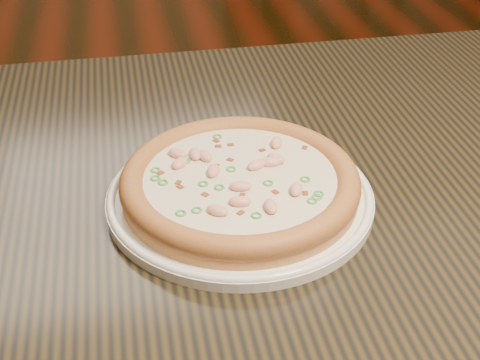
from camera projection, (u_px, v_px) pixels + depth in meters
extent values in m
plane|color=black|center=(165.00, 326.00, 1.63)|extent=(9.00, 9.00, 0.00)
cube|color=black|center=(326.00, 182.00, 0.84)|extent=(1.20, 0.80, 0.04)
cylinder|color=white|center=(240.00, 197.00, 0.77)|extent=(0.31, 0.31, 0.01)
torus|color=white|center=(240.00, 193.00, 0.76)|extent=(0.30, 0.30, 0.01)
cylinder|color=#D1864B|center=(240.00, 187.00, 0.76)|extent=(0.27, 0.27, 0.02)
torus|color=#BD733D|center=(240.00, 180.00, 0.75)|extent=(0.27, 0.27, 0.03)
cylinder|color=beige|center=(240.00, 178.00, 0.75)|extent=(0.22, 0.22, 0.00)
ellipsoid|color=#F2B29E|center=(205.00, 156.00, 0.78)|extent=(0.02, 0.03, 0.01)
ellipsoid|color=#F2B29E|center=(271.00, 206.00, 0.70)|extent=(0.01, 0.02, 0.01)
ellipsoid|color=#F2B29E|center=(277.00, 143.00, 0.81)|extent=(0.02, 0.03, 0.01)
ellipsoid|color=#F2B29E|center=(218.00, 210.00, 0.69)|extent=(0.03, 0.03, 0.01)
ellipsoid|color=#F2B29E|center=(177.00, 154.00, 0.79)|extent=(0.03, 0.03, 0.01)
ellipsoid|color=#F2B29E|center=(296.00, 189.00, 0.72)|extent=(0.02, 0.03, 0.01)
ellipsoid|color=#F2B29E|center=(276.00, 158.00, 0.78)|extent=(0.03, 0.03, 0.01)
ellipsoid|color=#F2B29E|center=(195.00, 154.00, 0.79)|extent=(0.01, 0.02, 0.01)
ellipsoid|color=#F2B29E|center=(240.00, 186.00, 0.73)|extent=(0.03, 0.02, 0.01)
ellipsoid|color=#F2B29E|center=(270.00, 162.00, 0.77)|extent=(0.03, 0.02, 0.01)
ellipsoid|color=#F2B29E|center=(240.00, 201.00, 0.71)|extent=(0.03, 0.02, 0.01)
ellipsoid|color=#F2B29E|center=(256.00, 165.00, 0.77)|extent=(0.03, 0.02, 0.01)
ellipsoid|color=#F2B29E|center=(180.00, 163.00, 0.77)|extent=(0.03, 0.03, 0.01)
ellipsoid|color=#F2B29E|center=(213.00, 171.00, 0.75)|extent=(0.02, 0.03, 0.01)
cube|color=maroon|center=(205.00, 195.00, 0.72)|extent=(0.01, 0.01, 0.00)
cube|color=maroon|center=(161.00, 174.00, 0.76)|extent=(0.01, 0.01, 0.00)
cube|color=maroon|center=(230.00, 160.00, 0.78)|extent=(0.01, 0.01, 0.00)
cube|color=maroon|center=(304.00, 148.00, 0.80)|extent=(0.01, 0.01, 0.00)
cube|color=maroon|center=(178.00, 183.00, 0.74)|extent=(0.01, 0.01, 0.00)
cube|color=maroon|center=(182.00, 160.00, 0.78)|extent=(0.01, 0.01, 0.00)
cube|color=maroon|center=(218.00, 147.00, 0.81)|extent=(0.01, 0.01, 0.00)
cube|color=maroon|center=(230.00, 145.00, 0.81)|extent=(0.01, 0.01, 0.00)
cube|color=maroon|center=(180.00, 188.00, 0.73)|extent=(0.01, 0.01, 0.00)
cube|color=maroon|center=(275.00, 193.00, 0.73)|extent=(0.01, 0.01, 0.00)
cube|color=maroon|center=(242.00, 196.00, 0.72)|extent=(0.01, 0.01, 0.00)
cube|color=maroon|center=(217.00, 167.00, 0.77)|extent=(0.01, 0.01, 0.00)
cube|color=maroon|center=(216.00, 141.00, 0.82)|extent=(0.01, 0.01, 0.00)
cube|color=maroon|center=(305.00, 194.00, 0.72)|extent=(0.01, 0.01, 0.00)
cube|color=maroon|center=(241.00, 214.00, 0.69)|extent=(0.01, 0.01, 0.00)
cube|color=maroon|center=(262.00, 151.00, 0.80)|extent=(0.01, 0.01, 0.00)
torus|color=green|center=(155.00, 178.00, 0.75)|extent=(0.02, 0.02, 0.00)
torus|color=green|center=(319.00, 194.00, 0.72)|extent=(0.01, 0.01, 0.00)
torus|color=green|center=(219.00, 188.00, 0.73)|extent=(0.02, 0.02, 0.00)
torus|color=green|center=(163.00, 183.00, 0.74)|extent=(0.02, 0.02, 0.00)
torus|color=green|center=(186.00, 161.00, 0.78)|extent=(0.02, 0.02, 0.00)
torus|color=green|center=(217.00, 137.00, 0.82)|extent=(0.02, 0.02, 0.00)
torus|color=green|center=(305.00, 180.00, 0.75)|extent=(0.01, 0.01, 0.00)
torus|color=green|center=(256.00, 216.00, 0.69)|extent=(0.02, 0.02, 0.00)
torus|color=green|center=(231.00, 169.00, 0.76)|extent=(0.01, 0.01, 0.00)
torus|color=green|center=(268.00, 183.00, 0.74)|extent=(0.02, 0.02, 0.00)
torus|color=green|center=(155.00, 170.00, 0.76)|extent=(0.01, 0.01, 0.00)
torus|color=green|center=(181.00, 213.00, 0.69)|extent=(0.01, 0.01, 0.00)
torus|color=green|center=(317.00, 197.00, 0.72)|extent=(0.01, 0.01, 0.00)
torus|color=green|center=(197.00, 210.00, 0.70)|extent=(0.02, 0.02, 0.00)
torus|color=green|center=(203.00, 184.00, 0.74)|extent=(0.01, 0.01, 0.00)
torus|color=green|center=(312.00, 201.00, 0.71)|extent=(0.01, 0.01, 0.00)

